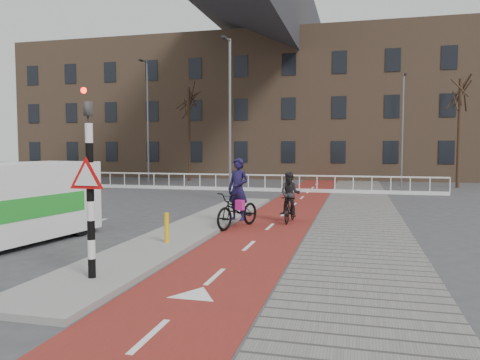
# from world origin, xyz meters

# --- Properties ---
(ground) EXTENTS (120.00, 120.00, 0.00)m
(ground) POSITION_xyz_m (0.00, 0.00, 0.00)
(ground) COLOR #38383A
(ground) RESTS_ON ground
(bike_lane) EXTENTS (2.50, 60.00, 0.01)m
(bike_lane) POSITION_xyz_m (1.50, 10.00, 0.01)
(bike_lane) COLOR maroon
(bike_lane) RESTS_ON ground
(sidewalk) EXTENTS (3.00, 60.00, 0.01)m
(sidewalk) POSITION_xyz_m (4.30, 10.00, 0.01)
(sidewalk) COLOR slate
(sidewalk) RESTS_ON ground
(curb_island) EXTENTS (1.80, 16.00, 0.12)m
(curb_island) POSITION_xyz_m (-0.70, 4.00, 0.06)
(curb_island) COLOR gray
(curb_island) RESTS_ON ground
(traffic_signal) EXTENTS (0.80, 0.80, 3.68)m
(traffic_signal) POSITION_xyz_m (-0.60, -2.02, 1.99)
(traffic_signal) COLOR black
(traffic_signal) RESTS_ON curb_island
(bollard) EXTENTS (0.12, 0.12, 0.77)m
(bollard) POSITION_xyz_m (-0.51, 1.35, 0.51)
(bollard) COLOR #EBB00D
(bollard) RESTS_ON curb_island
(cyclist_near) EXTENTS (1.44, 2.29, 2.21)m
(cyclist_near) POSITION_xyz_m (0.55, 4.58, 0.75)
(cyclist_near) COLOR black
(cyclist_near) RESTS_ON bike_lane
(cyclist_far) EXTENTS (0.75, 1.59, 1.71)m
(cyclist_far) POSITION_xyz_m (2.00, 6.02, 0.72)
(cyclist_far) COLOR black
(cyclist_far) RESTS_ON bike_lane
(van) EXTENTS (2.67, 5.20, 2.14)m
(van) POSITION_xyz_m (-4.65, 0.62, 1.12)
(van) COLOR silver
(van) RESTS_ON ground
(railing) EXTENTS (28.00, 0.10, 0.99)m
(railing) POSITION_xyz_m (-5.00, 17.00, 0.31)
(railing) COLOR silver
(railing) RESTS_ON ground
(townhouse_row) EXTENTS (46.00, 10.00, 15.90)m
(townhouse_row) POSITION_xyz_m (-3.00, 32.00, 7.81)
(townhouse_row) COLOR #7F6047
(townhouse_row) RESTS_ON ground
(tree_mid) EXTENTS (0.23, 0.23, 7.13)m
(tree_mid) POSITION_xyz_m (-8.33, 24.19, 3.57)
(tree_mid) COLOR black
(tree_mid) RESTS_ON ground
(tree_right) EXTENTS (0.22, 0.22, 6.86)m
(tree_right) POSITION_xyz_m (10.41, 22.40, 3.43)
(tree_right) COLOR black
(tree_right) RESTS_ON ground
(streetlight_near) EXTENTS (0.12, 0.12, 7.70)m
(streetlight_near) POSITION_xyz_m (-1.77, 12.10, 3.85)
(streetlight_near) COLOR slate
(streetlight_near) RESTS_ON ground
(streetlight_left) EXTENTS (0.12, 0.12, 8.58)m
(streetlight_left) POSITION_xyz_m (-10.13, 20.81, 4.29)
(streetlight_left) COLOR slate
(streetlight_left) RESTS_ON ground
(streetlight_right) EXTENTS (0.12, 0.12, 7.34)m
(streetlight_right) POSITION_xyz_m (7.07, 23.00, 3.67)
(streetlight_right) COLOR slate
(streetlight_right) RESTS_ON ground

